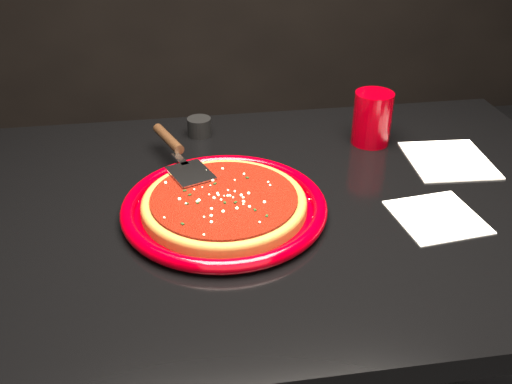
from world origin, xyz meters
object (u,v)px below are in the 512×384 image
plate (224,207)px  cup (372,118)px  table (277,349)px  pizza_server (179,153)px  ramekin (199,127)px

plate → cup: cup is taller
table → pizza_server: 0.47m
table → pizza_server: pizza_server is taller
table → plate: plate is taller
table → pizza_server: (-0.17, 0.13, 0.42)m
plate → ramekin: ramekin is taller
cup → ramekin: 0.37m
plate → ramekin: size_ratio=6.84×
table → cup: (0.23, 0.20, 0.43)m
cup → ramekin: bearing=165.6°
plate → cup: bearing=34.1°
table → cup: bearing=41.1°
table → plate: bearing=-166.3°
table → pizza_server: bearing=142.9°
pizza_server → plate: bearing=-87.0°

